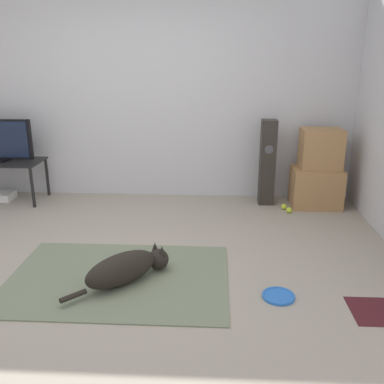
% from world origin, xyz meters
% --- Properties ---
extents(ground_plane, '(12.00, 12.00, 0.00)m').
position_xyz_m(ground_plane, '(0.00, 0.00, 0.00)').
color(ground_plane, '#9E9384').
extents(wall_back, '(8.00, 0.06, 2.55)m').
position_xyz_m(wall_back, '(0.00, 2.10, 1.27)').
color(wall_back, silver).
rests_on(wall_back, ground_plane).
extents(area_rug, '(1.76, 1.24, 0.01)m').
position_xyz_m(area_rug, '(0.14, -0.11, 0.01)').
color(area_rug, slate).
rests_on(area_rug, ground_plane).
extents(dog, '(0.72, 0.71, 0.25)m').
position_xyz_m(dog, '(0.23, -0.17, 0.13)').
color(dog, black).
rests_on(dog, area_rug).
extents(frisbee, '(0.24, 0.24, 0.03)m').
position_xyz_m(frisbee, '(1.40, -0.33, 0.01)').
color(frisbee, blue).
rests_on(frisbee, ground_plane).
extents(cardboard_box_lower, '(0.57, 0.43, 0.46)m').
position_xyz_m(cardboard_box_lower, '(2.10, 1.75, 0.23)').
color(cardboard_box_lower, '#A87A4C').
rests_on(cardboard_box_lower, ground_plane).
extents(cardboard_box_upper, '(0.46, 0.35, 0.46)m').
position_xyz_m(cardboard_box_upper, '(2.12, 1.76, 0.69)').
color(cardboard_box_upper, '#A87A4C').
rests_on(cardboard_box_upper, cardboard_box_lower).
extents(floor_speaker, '(0.18, 0.18, 1.01)m').
position_xyz_m(floor_speaker, '(1.53, 1.81, 0.51)').
color(floor_speaker, '#2D2823').
rests_on(floor_speaker, ground_plane).
extents(tennis_ball_by_boxes, '(0.07, 0.07, 0.07)m').
position_xyz_m(tennis_ball_by_boxes, '(1.76, 1.48, 0.03)').
color(tennis_ball_by_boxes, '#C6E033').
rests_on(tennis_ball_by_boxes, ground_plane).
extents(tennis_ball_near_speaker, '(0.07, 0.07, 0.07)m').
position_xyz_m(tennis_ball_near_speaker, '(1.52, 1.80, 0.03)').
color(tennis_ball_near_speaker, '#C6E033').
rests_on(tennis_ball_near_speaker, ground_plane).
extents(tennis_ball_loose_on_carpet, '(0.07, 0.07, 0.07)m').
position_xyz_m(tennis_ball_loose_on_carpet, '(1.72, 1.60, 0.03)').
color(tennis_ball_loose_on_carpet, '#C6E033').
rests_on(tennis_ball_loose_on_carpet, ground_plane).
extents(game_console, '(0.30, 0.26, 0.09)m').
position_xyz_m(game_console, '(-1.75, 1.77, 0.04)').
color(game_console, white).
rests_on(game_console, ground_plane).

